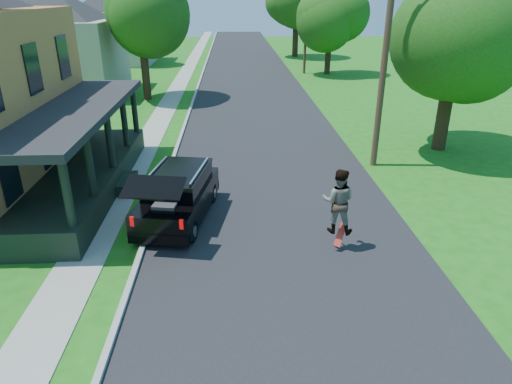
{
  "coord_description": "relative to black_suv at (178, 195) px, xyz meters",
  "views": [
    {
      "loc": [
        -1.41,
        -9.78,
        6.7
      ],
      "look_at": [
        -0.75,
        3.0,
        1.1
      ],
      "focal_mm": 32.0,
      "sensor_mm": 36.0,
      "label": 1
    }
  ],
  "objects": [
    {
      "name": "utility_pole_near",
      "position": [
        7.7,
        4.62,
        3.66
      ],
      "size": [
        1.55,
        0.46,
        8.66
      ],
      "rotation": [
        0.0,
        0.0,
        -0.22
      ],
      "color": "#432B1F",
      "rests_on": "ground"
    },
    {
      "name": "tree_right_far",
      "position": [
        8.98,
        40.34,
        5.05
      ],
      "size": [
        7.96,
        8.16,
        9.26
      ],
      "rotation": [
        0.0,
        0.0,
        -0.42
      ],
      "color": "black",
      "rests_on": "ground"
    },
    {
      "name": "street",
      "position": [
        3.2,
        16.49,
        -0.81
      ],
      "size": [
        8.0,
        120.0,
        0.02
      ],
      "primitive_type": "cube",
      "color": "black",
      "rests_on": "ground"
    },
    {
      "name": "neighbor_house_mid",
      "position": [
        -10.3,
        20.49,
        3.38
      ],
      "size": [
        12.78,
        12.78,
        8.3
      ],
      "color": "#9A9688",
      "rests_on": "ground"
    },
    {
      "name": "skateboarder",
      "position": [
        4.65,
        -2.01,
        0.62
      ],
      "size": [
        1.07,
        0.93,
        1.87
      ],
      "rotation": [
        0.0,
        0.0,
        2.86
      ],
      "color": "black",
      "rests_on": "ground"
    },
    {
      "name": "front_walk",
      "position": [
        -6.3,
        2.49,
        -0.81
      ],
      "size": [
        6.5,
        1.2,
        0.03
      ],
      "primitive_type": "cube",
      "color": "gray",
      "rests_on": "ground"
    },
    {
      "name": "curb",
      "position": [
        -0.85,
        16.49,
        -0.81
      ],
      "size": [
        0.15,
        120.0,
        0.12
      ],
      "primitive_type": "cube",
      "color": "#999994",
      "rests_on": "ground"
    },
    {
      "name": "tree_left_mid",
      "position": [
        -4.01,
        18.22,
        4.75
      ],
      "size": [
        6.74,
        6.86,
        8.55
      ],
      "rotation": [
        0.0,
        0.0,
        -0.33
      ],
      "color": "black",
      "rests_on": "ground"
    },
    {
      "name": "neighbor_house_far",
      "position": [
        -10.3,
        36.49,
        3.38
      ],
      "size": [
        12.78,
        12.78,
        8.3
      ],
      "color": "#9A9688",
      "rests_on": "ground"
    },
    {
      "name": "ground",
      "position": [
        3.2,
        -3.51,
        -0.81
      ],
      "size": [
        140.0,
        140.0,
        0.0
      ],
      "primitive_type": "plane",
      "color": "#196013",
      "rests_on": "ground"
    },
    {
      "name": "tree_right_mid",
      "position": [
        10.3,
        28.18,
        4.47
      ],
      "size": [
        7.02,
        7.1,
        8.43
      ],
      "rotation": [
        0.0,
        0.0,
        -0.3
      ],
      "color": "black",
      "rests_on": "ground"
    },
    {
      "name": "black_suv",
      "position": [
        0.0,
        0.0,
        0.0
      ],
      "size": [
        2.47,
        4.79,
        2.13
      ],
      "rotation": [
        0.0,
        0.0,
        -0.18
      ],
      "color": "black",
      "rests_on": "ground"
    },
    {
      "name": "utility_pole_far",
      "position": [
        8.32,
        28.59,
        3.69
      ],
      "size": [
        1.42,
        0.25,
        8.76
      ],
      "rotation": [
        0.0,
        0.0,
        -0.07
      ],
      "color": "#432B1F",
      "rests_on": "ground"
    },
    {
      "name": "skateboard",
      "position": [
        4.75,
        -2.14,
        -0.38
      ],
      "size": [
        0.45,
        0.47,
        0.6
      ],
      "rotation": [
        0.0,
        0.0,
        -0.32
      ],
      "color": "#B61E0F",
      "rests_on": "ground"
    },
    {
      "name": "sidewalk",
      "position": [
        -2.4,
        16.49,
        -0.81
      ],
      "size": [
        1.3,
        120.0,
        0.03
      ],
      "primitive_type": "cube",
      "color": "gray",
      "rests_on": "ground"
    },
    {
      "name": "tree_left_far",
      "position": [
        -7.71,
        34.63,
        3.66
      ],
      "size": [
        5.63,
        5.35,
        6.9
      ],
      "rotation": [
        0.0,
        0.0,
        0.29
      ],
      "color": "black",
      "rests_on": "ground"
    },
    {
      "name": "tree_right_near",
      "position": [
        11.31,
        6.63,
        4.36
      ],
      "size": [
        5.98,
        5.59,
        7.9
      ],
      "rotation": [
        0.0,
        0.0,
        0.17
      ],
      "color": "black",
      "rests_on": "ground"
    }
  ]
}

